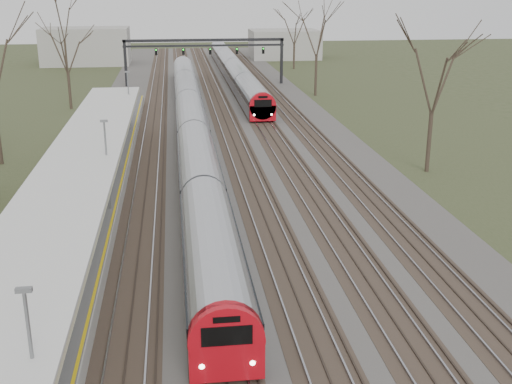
% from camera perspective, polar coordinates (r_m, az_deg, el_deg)
% --- Properties ---
extents(track_bed, '(24.00, 160.00, 0.22)m').
position_cam_1_polar(track_bed, '(57.23, -2.95, 4.99)').
color(track_bed, '#474442').
rests_on(track_bed, ground).
extents(platform, '(3.50, 69.00, 1.00)m').
position_cam_1_polar(platform, '(40.43, -14.24, -0.55)').
color(platform, '#9E9B93').
rests_on(platform, ground).
extents(canopy, '(4.10, 50.00, 3.11)m').
position_cam_1_polar(canopy, '(35.17, -15.47, 2.41)').
color(canopy, slate).
rests_on(canopy, platform).
extents(signal_gantry, '(21.00, 0.59, 6.08)m').
position_cam_1_polar(signal_gantry, '(86.06, -4.59, 12.65)').
color(signal_gantry, black).
rests_on(signal_gantry, ground).
extents(tree_east_far, '(5.00, 5.00, 10.30)m').
position_cam_1_polar(tree_east_far, '(46.55, 15.64, 10.35)').
color(tree_east_far, '#2D231C').
rests_on(tree_east_far, ground).
extents(train_near, '(2.62, 75.21, 3.05)m').
position_cam_1_polar(train_near, '(57.07, -5.78, 6.34)').
color(train_near, '#999CA3').
rests_on(train_near, ground).
extents(train_far, '(2.62, 60.21, 3.05)m').
position_cam_1_polar(train_far, '(91.36, -2.00, 10.85)').
color(train_far, '#999CA3').
rests_on(train_far, ground).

